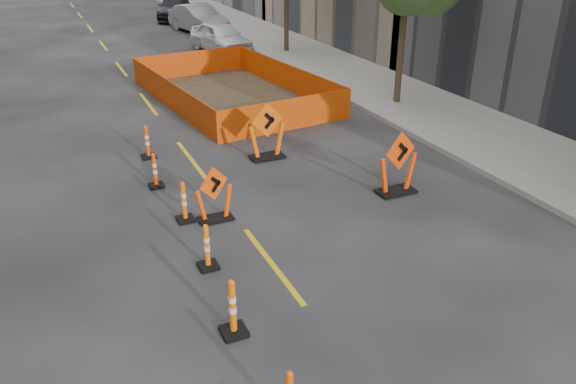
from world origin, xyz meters
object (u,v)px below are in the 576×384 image
chevron_sign_left (214,194)px  parked_car_near (221,37)px  channelizer_4 (233,307)px  channelizer_8 (147,142)px  parked_car_mid (199,19)px  parked_car_far (175,8)px  channelizer_7 (155,170)px  channelizer_5 (207,246)px  chevron_sign_center (267,131)px  chevron_sign_right (398,163)px  channelizer_6 (184,202)px

chevron_sign_left → parked_car_near: 18.51m
channelizer_4 → channelizer_8: (0.31, 8.31, -0.04)m
channelizer_8 → parked_car_mid: 20.33m
channelizer_8 → chevron_sign_left: bearing=-82.0°
parked_car_near → parked_car_far: size_ratio=0.84×
channelizer_7 → channelizer_4: bearing=-90.7°
channelizer_8 → parked_car_near: 14.67m
parked_car_mid → channelizer_5: bearing=-118.2°
channelizer_4 → chevron_sign_left: bearing=76.7°
channelizer_4 → parked_car_far: (7.31, 33.09, 0.23)m
chevron_sign_center → parked_car_far: size_ratio=0.31×
channelizer_5 → chevron_sign_left: (0.73, 1.83, 0.18)m
channelizer_4 → chevron_sign_left: chevron_sign_left is taller
channelizer_5 → chevron_sign_right: chevron_sign_right is taller
channelizer_5 → channelizer_6: 2.08m
channelizer_5 → channelizer_6: channelizer_6 is taller
parked_car_near → chevron_sign_center: bearing=-113.1°
chevron_sign_left → parked_car_near: size_ratio=0.30×
chevron_sign_center → channelizer_5: bearing=-133.3°
channelizer_6 → channelizer_8: channelizer_8 is taller
parked_car_near → channelizer_4: bearing=-117.6°
channelizer_5 → chevron_sign_left: chevron_sign_left is taller
chevron_sign_right → channelizer_5: bearing=-178.6°
chevron_sign_left → chevron_sign_right: 4.62m
parked_car_near → parked_car_far: (0.47, 11.64, 0.01)m
channelizer_5 → chevron_sign_right: (5.32, 1.32, 0.33)m
chevron_sign_right → parked_car_far: 29.74m
chevron_sign_center → parked_car_mid: 20.88m
channelizer_6 → parked_car_near: 18.49m
channelizer_5 → parked_car_near: (6.65, 19.37, 0.27)m
channelizer_8 → channelizer_7: bearing=-96.3°
channelizer_6 → channelizer_7: size_ratio=1.04×
chevron_sign_left → chevron_sign_right: bearing=-29.9°
chevron_sign_center → parked_car_far: chevron_sign_center is taller
chevron_sign_center → chevron_sign_right: (2.08, -3.47, -0.01)m
channelizer_6 → chevron_sign_center: chevron_sign_center is taller
chevron_sign_center → parked_car_mid: bearing=69.8°
channelizer_6 → chevron_sign_left: bearing=-21.1°
parked_car_mid → parked_car_near: bearing=-107.4°
channelizer_5 → parked_car_near: size_ratio=0.22×
channelizer_6 → parked_car_far: (7.02, 28.93, 0.28)m
channelizer_7 → parked_car_near: (6.76, 15.21, 0.29)m
channelizer_7 → channelizer_8: bearing=83.7°
channelizer_4 → channelizer_5: size_ratio=1.10×
channelizer_7 → parked_car_far: parked_car_far is taller
parked_car_mid → parked_car_far: (-0.05, 5.71, -0.05)m
parked_car_mid → chevron_sign_left: bearing=-117.7°
chevron_sign_right → parked_car_near: size_ratio=0.37×
channelizer_6 → channelizer_5: bearing=-92.6°
channelizer_4 → channelizer_5: (0.19, 2.08, -0.05)m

